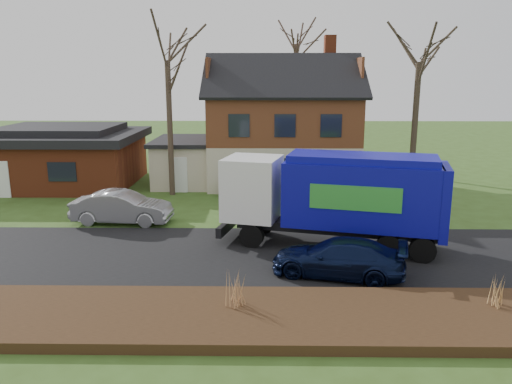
{
  "coord_description": "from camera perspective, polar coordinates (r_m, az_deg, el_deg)",
  "views": [
    {
      "loc": [
        0.77,
        -18.05,
        6.69
      ],
      "look_at": [
        0.47,
        2.5,
        1.93
      ],
      "focal_mm": 35.0,
      "sensor_mm": 36.0,
      "label": 1
    }
  ],
  "objects": [
    {
      "name": "tree_front_east",
      "position": [
        30.24,
        18.32,
        16.23
      ],
      "size": [
        3.86,
        3.86,
        10.72
      ],
      "color": "#3D3124",
      "rests_on": "ground"
    },
    {
      "name": "garbage_truck",
      "position": [
        19.94,
        9.21,
        -0.23
      ],
      "size": [
        9.12,
        4.44,
        3.78
      ],
      "rotation": [
        0.0,
        0.0,
        -0.25
      ],
      "color": "black",
      "rests_on": "ground"
    },
    {
      "name": "tree_back",
      "position": [
        40.86,
        4.66,
        18.19
      ],
      "size": [
        3.94,
        3.94,
        12.47
      ],
      "color": "#443229",
      "rests_on": "ground"
    },
    {
      "name": "ranch_house",
      "position": [
        33.93,
        -21.34,
        3.87
      ],
      "size": [
        9.8,
        8.2,
        3.7
      ],
      "color": "#953D20",
      "rests_on": "ground"
    },
    {
      "name": "silver_sedan",
      "position": [
        24.07,
        -15.07,
        -1.71
      ],
      "size": [
        4.68,
        1.89,
        1.51
      ],
      "primitive_type": "imported",
      "rotation": [
        0.0,
        0.0,
        1.51
      ],
      "color": "#999BA1",
      "rests_on": "ground"
    },
    {
      "name": "navy_wagon",
      "position": [
        17.43,
        9.37,
        -7.41
      ],
      "size": [
        4.84,
        2.95,
        1.31
      ],
      "primitive_type": "imported",
      "rotation": [
        0.0,
        0.0,
        -1.83
      ],
      "color": "black",
      "rests_on": "ground"
    },
    {
      "name": "tree_front_west",
      "position": [
        28.75,
        -10.19,
        16.8
      ],
      "size": [
        3.54,
        3.54,
        10.53
      ],
      "color": "#423427",
      "rests_on": "ground"
    },
    {
      "name": "grass_clump_mid",
      "position": [
        14.49,
        -2.38,
        -10.86
      ],
      "size": [
        0.38,
        0.31,
        1.05
      ],
      "color": "tan",
      "rests_on": "mulch_verge"
    },
    {
      "name": "ground",
      "position": [
        19.27,
        -1.53,
        -7.3
      ],
      "size": [
        120.0,
        120.0,
        0.0
      ],
      "primitive_type": "plane",
      "color": "#354F1A",
      "rests_on": "ground"
    },
    {
      "name": "road",
      "position": [
        19.26,
        -1.53,
        -7.27
      ],
      "size": [
        80.0,
        7.0,
        0.02
      ],
      "primitive_type": "cube",
      "color": "black",
      "rests_on": "ground"
    },
    {
      "name": "mulch_verge",
      "position": [
        14.35,
        -2.42,
        -14.1
      ],
      "size": [
        80.0,
        3.5,
        0.3
      ],
      "primitive_type": "cube",
      "color": "black",
      "rests_on": "ground"
    },
    {
      "name": "grass_clump_east",
      "position": [
        16.02,
        25.9,
        -10.08
      ],
      "size": [
        0.37,
        0.3,
        0.92
      ],
      "color": "tan",
      "rests_on": "mulch_verge"
    },
    {
      "name": "main_house",
      "position": [
        32.08,
        2.13,
        8.26
      ],
      "size": [
        12.95,
        8.95,
        9.26
      ],
      "color": "beige",
      "rests_on": "ground"
    }
  ]
}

